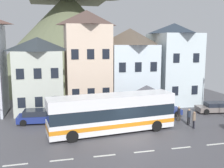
{
  "coord_description": "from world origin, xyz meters",
  "views": [
    {
      "loc": [
        -6.61,
        -19.42,
        7.92
      ],
      "look_at": [
        -0.58,
        5.43,
        3.9
      ],
      "focal_mm": 41.83,
      "sensor_mm": 36.0,
      "label": 1
    }
  ],
  "objects_px": {
    "bus_shelter": "(146,91)",
    "pedestrian_00": "(179,113)",
    "transit_bus": "(112,114)",
    "townhouse_02": "(87,61)",
    "parked_car_01": "(163,110)",
    "parked_car_02": "(215,107)",
    "pedestrian_01": "(189,115)",
    "parked_car_00": "(38,116)",
    "pedestrian_02": "(194,119)",
    "townhouse_01": "(39,75)",
    "public_bench": "(151,109)",
    "townhouse_03": "(130,67)",
    "townhouse_04": "(173,63)",
    "hilltop_castle": "(69,35)"
  },
  "relations": [
    {
      "from": "townhouse_01",
      "to": "bus_shelter",
      "type": "bearing_deg",
      "value": -28.13
    },
    {
      "from": "parked_car_00",
      "to": "bus_shelter",
      "type": "bearing_deg",
      "value": -0.95
    },
    {
      "from": "townhouse_04",
      "to": "parked_car_02",
      "type": "bearing_deg",
      "value": -69.22
    },
    {
      "from": "pedestrian_00",
      "to": "pedestrian_01",
      "type": "height_order",
      "value": "pedestrian_01"
    },
    {
      "from": "hilltop_castle",
      "to": "bus_shelter",
      "type": "relative_size",
      "value": 9.62
    },
    {
      "from": "townhouse_01",
      "to": "pedestrian_01",
      "type": "bearing_deg",
      "value": -31.2
    },
    {
      "from": "parked_car_01",
      "to": "parked_car_02",
      "type": "height_order",
      "value": "parked_car_01"
    },
    {
      "from": "transit_bus",
      "to": "townhouse_02",
      "type": "bearing_deg",
      "value": 88.52
    },
    {
      "from": "townhouse_04",
      "to": "parked_car_01",
      "type": "bearing_deg",
      "value": -124.44
    },
    {
      "from": "parked_car_00",
      "to": "pedestrian_02",
      "type": "xyz_separation_m",
      "value": [
        14.24,
        -5.29,
        0.28
      ]
    },
    {
      "from": "townhouse_01",
      "to": "hilltop_castle",
      "type": "bearing_deg",
      "value": 76.24
    },
    {
      "from": "townhouse_01",
      "to": "hilltop_castle",
      "type": "xyz_separation_m",
      "value": [
        5.31,
        21.69,
        5.21
      ]
    },
    {
      "from": "pedestrian_02",
      "to": "public_bench",
      "type": "relative_size",
      "value": 0.91
    },
    {
      "from": "transit_bus",
      "to": "parked_car_02",
      "type": "xyz_separation_m",
      "value": [
        13.12,
        3.78,
        -1.12
      ]
    },
    {
      "from": "townhouse_04",
      "to": "parked_car_02",
      "type": "relative_size",
      "value": 2.45
    },
    {
      "from": "pedestrian_00",
      "to": "pedestrian_02",
      "type": "bearing_deg",
      "value": -84.29
    },
    {
      "from": "townhouse_02",
      "to": "pedestrian_02",
      "type": "distance_m",
      "value": 13.99
    },
    {
      "from": "townhouse_02",
      "to": "pedestrian_00",
      "type": "distance_m",
      "value": 12.23
    },
    {
      "from": "parked_car_00",
      "to": "townhouse_04",
      "type": "bearing_deg",
      "value": 22.74
    },
    {
      "from": "parked_car_01",
      "to": "pedestrian_02",
      "type": "relative_size",
      "value": 2.42
    },
    {
      "from": "parked_car_01",
      "to": "public_bench",
      "type": "relative_size",
      "value": 2.21
    },
    {
      "from": "townhouse_04",
      "to": "parked_car_00",
      "type": "relative_size",
      "value": 2.49
    },
    {
      "from": "townhouse_01",
      "to": "parked_car_02",
      "type": "height_order",
      "value": "townhouse_01"
    },
    {
      "from": "townhouse_04",
      "to": "parked_car_00",
      "type": "distance_m",
      "value": 18.75
    },
    {
      "from": "pedestrian_01",
      "to": "public_bench",
      "type": "height_order",
      "value": "pedestrian_01"
    },
    {
      "from": "bus_shelter",
      "to": "parked_car_01",
      "type": "distance_m",
      "value": 3.37
    },
    {
      "from": "parked_car_00",
      "to": "pedestrian_00",
      "type": "xyz_separation_m",
      "value": [
        13.99,
        -2.81,
        0.15
      ]
    },
    {
      "from": "pedestrian_02",
      "to": "townhouse_02",
      "type": "bearing_deg",
      "value": 130.5
    },
    {
      "from": "pedestrian_00",
      "to": "parked_car_01",
      "type": "bearing_deg",
      "value": 105.26
    },
    {
      "from": "pedestrian_00",
      "to": "bus_shelter",
      "type": "bearing_deg",
      "value": 151.4
    },
    {
      "from": "bus_shelter",
      "to": "public_bench",
      "type": "height_order",
      "value": "bus_shelter"
    },
    {
      "from": "townhouse_03",
      "to": "bus_shelter",
      "type": "xyz_separation_m",
      "value": [
        -0.22,
        -6.51,
        -1.9
      ]
    },
    {
      "from": "townhouse_02",
      "to": "parked_car_01",
      "type": "height_order",
      "value": "townhouse_02"
    },
    {
      "from": "bus_shelter",
      "to": "parked_car_01",
      "type": "height_order",
      "value": "bus_shelter"
    },
    {
      "from": "bus_shelter",
      "to": "pedestrian_02",
      "type": "distance_m",
      "value": 5.58
    },
    {
      "from": "pedestrian_02",
      "to": "transit_bus",
      "type": "bearing_deg",
      "value": 173.89
    },
    {
      "from": "townhouse_02",
      "to": "pedestrian_02",
      "type": "relative_size",
      "value": 7.16
    },
    {
      "from": "bus_shelter",
      "to": "parked_car_00",
      "type": "relative_size",
      "value": 0.86
    },
    {
      "from": "townhouse_01",
      "to": "pedestrian_02",
      "type": "xyz_separation_m",
      "value": [
        14.18,
        -9.96,
        -3.36
      ]
    },
    {
      "from": "bus_shelter",
      "to": "pedestrian_00",
      "type": "height_order",
      "value": "bus_shelter"
    },
    {
      "from": "townhouse_02",
      "to": "townhouse_04",
      "type": "height_order",
      "value": "townhouse_02"
    },
    {
      "from": "pedestrian_00",
      "to": "public_bench",
      "type": "xyz_separation_m",
      "value": [
        -1.52,
        3.64,
        -0.33
      ]
    },
    {
      "from": "townhouse_01",
      "to": "bus_shelter",
      "type": "relative_size",
      "value": 2.39
    },
    {
      "from": "townhouse_04",
      "to": "pedestrian_02",
      "type": "relative_size",
      "value": 6.41
    },
    {
      "from": "parked_car_00",
      "to": "parked_car_01",
      "type": "height_order",
      "value": "parked_car_00"
    },
    {
      "from": "transit_bus",
      "to": "townhouse_01",
      "type": "bearing_deg",
      "value": 118.76
    },
    {
      "from": "public_bench",
      "to": "parked_car_01",
      "type": "bearing_deg",
      "value": -54.79
    },
    {
      "from": "parked_car_01",
      "to": "pedestrian_00",
      "type": "bearing_deg",
      "value": -69.57
    },
    {
      "from": "bus_shelter",
      "to": "pedestrian_01",
      "type": "xyz_separation_m",
      "value": [
        3.39,
        -2.83,
        -2.04
      ]
    },
    {
      "from": "transit_bus",
      "to": "public_bench",
      "type": "distance_m",
      "value": 8.03
    }
  ]
}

